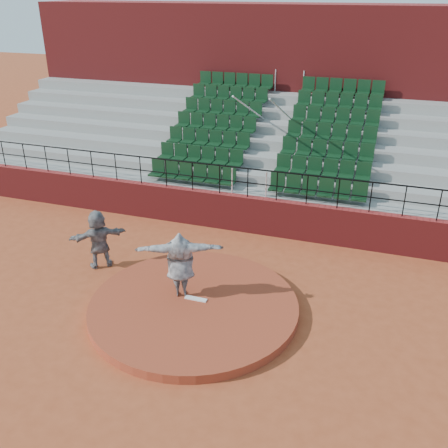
{
  "coord_description": "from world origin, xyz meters",
  "views": [
    {
      "loc": [
        4.24,
        -10.1,
        7.77
      ],
      "look_at": [
        0.0,
        2.5,
        1.4
      ],
      "focal_mm": 40.0,
      "sensor_mm": 36.0,
      "label": 1
    }
  ],
  "objects": [
    {
      "name": "boundary_wall",
      "position": [
        0.0,
        5.0,
        0.65
      ],
      "size": [
        24.0,
        0.3,
        1.3
      ],
      "primitive_type": "cube",
      "color": "maroon",
      "rests_on": "ground"
    },
    {
      "name": "pitcher",
      "position": [
        -0.47,
        0.28,
        1.17
      ],
      "size": [
        2.34,
        1.39,
        1.85
      ],
      "primitive_type": "imported",
      "rotation": [
        0.0,
        0.0,
        3.51
      ],
      "color": "black",
      "rests_on": "pitchers_mound"
    },
    {
      "name": "fielder",
      "position": [
        -3.55,
        1.28,
        0.91
      ],
      "size": [
        1.65,
        1.51,
        1.83
      ],
      "primitive_type": "imported",
      "rotation": [
        0.0,
        0.0,
        3.84
      ],
      "color": "black",
      "rests_on": "ground"
    },
    {
      "name": "seating_deck",
      "position": [
        0.0,
        8.65,
        1.44
      ],
      "size": [
        24.0,
        5.97,
        4.63
      ],
      "color": "gray",
      "rests_on": "ground"
    },
    {
      "name": "pitchers_mound",
      "position": [
        0.0,
        0.0,
        0.12
      ],
      "size": [
        5.5,
        5.5,
        0.25
      ],
      "primitive_type": "cylinder",
      "color": "#993B22",
      "rests_on": "ground"
    },
    {
      "name": "pitching_rubber",
      "position": [
        0.0,
        0.15,
        0.27
      ],
      "size": [
        0.6,
        0.15,
        0.03
      ],
      "primitive_type": "cube",
      "color": "white",
      "rests_on": "pitchers_mound"
    },
    {
      "name": "wall_railing",
      "position": [
        0.0,
        5.0,
        2.03
      ],
      "size": [
        24.04,
        0.05,
        1.03
      ],
      "color": "black",
      "rests_on": "boundary_wall"
    },
    {
      "name": "ground",
      "position": [
        0.0,
        0.0,
        0.0
      ],
      "size": [
        90.0,
        90.0,
        0.0
      ],
      "primitive_type": "plane",
      "color": "#A44725",
      "rests_on": "ground"
    },
    {
      "name": "press_box_facade",
      "position": [
        0.0,
        12.6,
        3.55
      ],
      "size": [
        24.0,
        3.0,
        7.1
      ],
      "primitive_type": "cube",
      "color": "maroon",
      "rests_on": "ground"
    }
  ]
}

